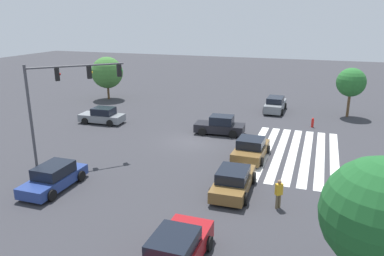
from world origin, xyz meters
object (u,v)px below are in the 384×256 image
(traffic_signal_mast, at_px, (63,90))
(car_2, at_px, (233,181))
(car_4, at_px, (54,177))
(fire_hydrant, at_px, (313,123))
(car_1, at_px, (220,126))
(tree_corner_a, at_px, (351,82))
(car_6, at_px, (251,149))
(car_0, at_px, (102,116))
(car_3, at_px, (175,251))
(tree_corner_c, at_px, (107,73))
(pedestrian, at_px, (279,193))
(tree_corner_b, at_px, (380,215))
(car_5, at_px, (275,105))

(traffic_signal_mast, xyz_separation_m, car_2, (-0.88, -11.75, -4.32))
(car_4, relative_size, fire_hydrant, 5.04)
(traffic_signal_mast, distance_m, fire_hydrant, 21.45)
(car_1, height_order, tree_corner_a, tree_corner_a)
(car_2, xyz_separation_m, car_6, (5.58, 0.05, -0.01))
(car_0, relative_size, car_2, 0.92)
(tree_corner_a, bearing_deg, car_6, 154.08)
(fire_hydrant, bearing_deg, car_1, 122.46)
(car_3, height_order, car_6, car_3)
(traffic_signal_mast, height_order, fire_hydrant, traffic_signal_mast)
(car_2, xyz_separation_m, car_4, (-2.97, 9.92, -0.00))
(car_3, height_order, tree_corner_c, tree_corner_c)
(pedestrian, bearing_deg, fire_hydrant, -45.97)
(car_1, xyz_separation_m, tree_corner_b, (-17.85, -9.82, 3.05))
(car_0, height_order, car_6, same)
(traffic_signal_mast, bearing_deg, car_2, -49.29)
(car_5, relative_size, tree_corner_c, 0.91)
(traffic_signal_mast, distance_m, car_5, 22.52)
(tree_corner_c, bearing_deg, car_1, -118.86)
(traffic_signal_mast, xyz_separation_m, tree_corner_a, (19.04, -18.67, -1.55))
(car_2, bearing_deg, car_4, 105.21)
(tree_corner_b, relative_size, tree_corner_c, 1.11)
(traffic_signal_mast, distance_m, car_3, 14.45)
(car_3, xyz_separation_m, car_5, (27.00, -0.50, 0.03))
(tree_corner_c, xyz_separation_m, fire_hydrant, (-4.29, -23.59, -2.77))
(car_5, bearing_deg, tree_corner_b, -165.77)
(car_6, bearing_deg, car_0, 74.99)
(car_5, bearing_deg, car_6, -178.62)
(car_3, bearing_deg, car_5, -1.22)
(tree_corner_b, bearing_deg, car_6, 25.65)
(car_4, height_order, car_6, car_6)
(car_5, relative_size, tree_corner_b, 0.82)
(car_0, height_order, car_1, car_1)
(car_5, height_order, fire_hydrant, car_5)
(pedestrian, bearing_deg, car_1, -13.38)
(car_0, distance_m, car_4, 13.83)
(car_0, relative_size, car_4, 0.97)
(car_6, bearing_deg, traffic_signal_mast, 113.39)
(car_5, bearing_deg, car_4, 157.68)
(car_1, bearing_deg, tree_corner_b, 115.09)
(car_2, xyz_separation_m, pedestrian, (-1.12, -2.65, 0.22))
(tree_corner_b, bearing_deg, pedestrian, 29.31)
(car_3, distance_m, tree_corner_a, 28.39)
(traffic_signal_mast, xyz_separation_m, tree_corner_b, (-8.45, -18.01, -1.21))
(car_0, height_order, pedestrian, pedestrian)
(tree_corner_b, bearing_deg, car_5, 13.22)
(traffic_signal_mast, xyz_separation_m, car_0, (9.08, 3.07, -4.32))
(car_3, distance_m, tree_corner_c, 32.83)
(car_0, height_order, tree_corner_b, tree_corner_b)
(car_3, bearing_deg, car_6, -2.79)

